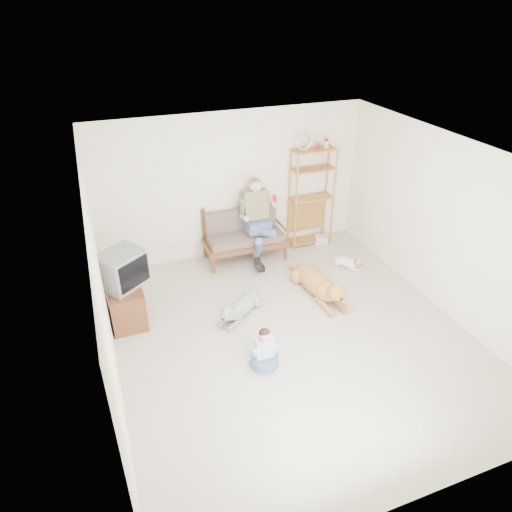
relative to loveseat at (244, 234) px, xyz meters
name	(u,v)px	position (x,y,z in m)	size (l,w,h in m)	color
floor	(292,335)	(-0.10, -2.44, -0.49)	(5.50, 5.50, 0.00)	beige
ceiling	(301,158)	(-0.10, -2.44, 2.21)	(5.50, 5.50, 0.00)	white
wall_back	(233,186)	(-0.10, 0.31, 0.86)	(5.00, 5.00, 0.00)	white
wall_front	(433,409)	(-0.10, -5.19, 0.86)	(5.00, 5.00, 0.00)	white
wall_left	(102,294)	(-2.60, -2.44, 0.86)	(5.50, 5.50, 0.00)	white
wall_right	(447,227)	(2.40, -2.44, 0.86)	(5.50, 5.50, 0.00)	white
loveseat	(244,234)	(0.00, 0.00, 0.00)	(1.52, 0.73, 0.95)	brown
man	(258,226)	(0.21, -0.22, 0.23)	(0.59, 0.85, 1.37)	#55669B
etagere	(311,197)	(1.43, 0.11, 0.50)	(0.86, 0.38, 2.24)	#BC763B
book_stack	(321,240)	(1.64, -0.03, -0.41)	(0.25, 0.18, 0.16)	white
tv_stand	(126,302)	(-2.32, -1.16, -0.19)	(0.51, 0.90, 0.60)	brown
crt_tv	(122,269)	(-2.29, -1.12, 0.39)	(0.83, 0.80, 0.54)	slate
wall_outlet	(170,248)	(-1.35, 0.30, -0.19)	(0.12, 0.02, 0.08)	silver
golden_retriever	(319,285)	(0.75, -1.65, -0.28)	(0.49, 1.65, 0.50)	#A67139
shaggy_dog	(240,308)	(-0.67, -1.71, -0.35)	(0.94, 0.80, 0.35)	white
terrier	(350,262)	(1.69, -1.05, -0.38)	(0.44, 0.56, 0.25)	white
child	(264,352)	(-0.71, -2.86, -0.26)	(0.39, 0.39, 0.61)	#55669B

